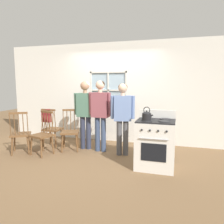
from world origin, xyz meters
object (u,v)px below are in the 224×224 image
Objects in this scene: stove at (155,143)px; potted_plant at (101,105)px; person_elderly_left at (85,108)px; person_adult_right at (123,112)px; chair_near_wall at (70,132)px; handbag at (46,116)px; person_teen_center at (100,109)px; chair_by_window at (52,129)px; kettle at (147,115)px; chair_near_stove at (21,134)px; chair_center_cluster at (43,135)px.

stove is 2.34m from potted_plant.
person_elderly_left is 1.03× the size of person_adult_right.
chair_near_wall is 3.20× the size of handbag.
person_adult_right is (0.57, -0.12, -0.05)m from person_teen_center.
chair_by_window is 2.69m from kettle.
person_teen_center reaches higher than stove.
person_teen_center reaches higher than chair_near_stove.
potted_plant is at bearing 136.59° from stove.
chair_near_wall is 0.65m from chair_center_cluster.
chair_near_wall is 0.69m from handbag.
person_adult_right reaches higher than chair_center_cluster.
handbag is (0.39, 0.47, 0.37)m from chair_near_stove.
chair_center_cluster is at bearing -119.87° from potted_plant.
handbag is at bearing 168.87° from chair_near_wall.
chair_by_window is 3.98× the size of kettle.
stove is 3.53× the size of handbag.
person_elderly_left is at bearing 154.68° from person_adult_right.
chair_by_window is at bearing 161.77° from person_adult_right.
chair_by_window is at bearing -150.43° from chair_near_stove.
chair_near_wall is 0.61× the size of person_adult_right.
person_teen_center is (0.73, 0.12, 0.57)m from chair_near_wall.
handbag is at bearing 168.90° from person_adult_right.
chair_near_wall is 0.59× the size of person_elderly_left.
chair_near_wall is 1.40m from person_adult_right.
potted_plant is (-1.50, 1.70, -0.02)m from kettle.
chair_center_cluster is 0.59× the size of person_teen_center.
chair_center_cluster is 0.59× the size of person_elderly_left.
potted_plant reaches higher than chair_center_cluster.
person_adult_right is at bearing 3.06° from handbag.
handbag is (-0.58, -0.10, 0.37)m from chair_near_wall.
potted_plant is 0.97× the size of handbag.
chair_near_wall is 0.91× the size of stove.
handbag is at bearing -165.80° from person_elderly_left.
person_elderly_left is 0.85m from potted_plant.
chair_near_wall is at bearing 178.88° from chair_near_stove.
potted_plant is (0.11, 0.84, -0.02)m from person_elderly_left.
potted_plant is at bearing 110.72° from person_teen_center.
chair_center_cluster is 1.83m from potted_plant.
chair_near_wall is at bearing -152.35° from person_elderly_left.
potted_plant is (0.87, 1.51, 0.55)m from chair_center_cluster.
kettle reaches higher than chair_near_stove.
chair_by_window is 0.59m from chair_near_wall.
person_elderly_left is at bearing -176.47° from chair_by_window.
person_elderly_left reaches higher than chair_near_stove.
chair_near_stove is at bearing -131.01° from potted_plant.
potted_plant is (1.39, 1.60, 0.55)m from chair_near_stove.
chair_by_window is 0.80m from chair_near_stove.
chair_near_stove is at bearing -153.42° from person_elderly_left.
stove is at bearing 165.65° from chair_by_window.
kettle is at bearing -39.79° from chair_near_wall.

